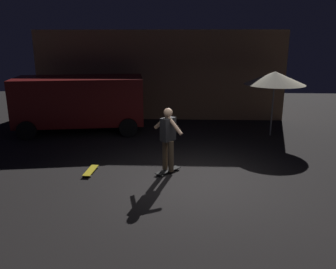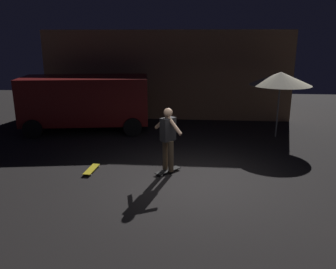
# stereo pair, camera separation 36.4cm
# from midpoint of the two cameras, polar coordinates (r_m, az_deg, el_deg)

# --- Properties ---
(ground_plane) EXTENTS (28.00, 28.00, 0.00)m
(ground_plane) POSITION_cam_midpoint_polar(r_m,az_deg,el_deg) (8.63, 2.70, -7.93)
(ground_plane) COLOR black
(low_building) EXTENTS (10.50, 3.99, 3.72)m
(low_building) POSITION_cam_midpoint_polar(r_m,az_deg,el_deg) (16.69, -1.64, 10.37)
(low_building) COLOR #AD7F56
(low_building) RESTS_ON ground_plane
(parked_van) EXTENTS (4.84, 2.83, 2.03)m
(parked_van) POSITION_cam_midpoint_polar(r_m,az_deg,el_deg) (13.38, -15.05, 5.39)
(parked_van) COLOR maroon
(parked_van) RESTS_ON ground_plane
(patio_umbrella) EXTENTS (2.10, 2.10, 2.30)m
(patio_umbrella) POSITION_cam_midpoint_polar(r_m,az_deg,el_deg) (12.69, 16.38, 8.91)
(patio_umbrella) COLOR slate
(patio_umbrella) RESTS_ON ground_plane
(skateboard_ridden) EXTENTS (0.67, 0.71, 0.07)m
(skateboard_ridden) POSITION_cam_midpoint_polar(r_m,az_deg,el_deg) (9.21, -1.14, -5.97)
(skateboard_ridden) COLOR black
(skateboard_ridden) RESTS_ON ground_plane
(skateboard_spare) EXTENTS (0.26, 0.79, 0.07)m
(skateboard_spare) POSITION_cam_midpoint_polar(r_m,az_deg,el_deg) (9.48, -13.69, -5.80)
(skateboard_spare) COLOR gold
(skateboard_spare) RESTS_ON ground_plane
(skater) EXTENTS (0.79, 0.73, 1.67)m
(skater) POSITION_cam_midpoint_polar(r_m,az_deg,el_deg) (8.89, -1.17, -0.09)
(skater) COLOR brown
(skater) RESTS_ON skateboard_ridden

